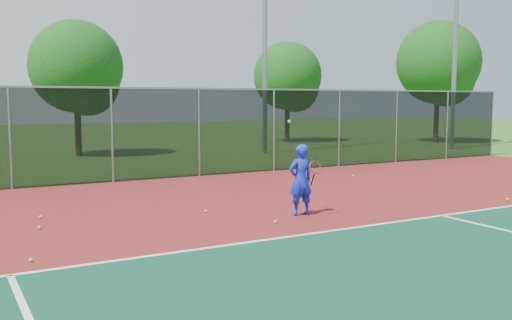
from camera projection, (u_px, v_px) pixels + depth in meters
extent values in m
plane|color=#2C601B|center=(496.00, 262.00, 9.28)|extent=(120.00, 120.00, 0.00)
cube|color=maroon|center=(407.00, 236.00, 11.02)|extent=(30.00, 20.00, 0.02)
cube|color=white|center=(441.00, 216.00, 12.85)|extent=(22.00, 0.10, 0.00)
cube|color=black|center=(199.00, 133.00, 19.53)|extent=(30.00, 0.04, 3.00)
cube|color=gray|center=(198.00, 89.00, 19.38)|extent=(30.00, 0.06, 0.06)
imported|color=#1629D5|center=(301.00, 180.00, 12.89)|extent=(0.61, 0.41, 1.62)
cylinder|color=black|center=(312.00, 180.00, 12.75)|extent=(0.03, 0.15, 0.27)
torus|color=#A51414|center=(315.00, 167.00, 12.63)|extent=(0.30, 0.13, 0.29)
sphere|color=#B4D719|center=(289.00, 121.00, 12.72)|extent=(0.07, 0.07, 0.07)
sphere|color=#B4D719|center=(206.00, 211.00, 13.23)|extent=(0.07, 0.07, 0.07)
sphere|color=#B4D719|center=(276.00, 222.00, 12.10)|extent=(0.07, 0.07, 0.07)
sphere|color=#B4D719|center=(39.00, 228.00, 11.54)|extent=(0.07, 0.07, 0.07)
sphere|color=#B4D719|center=(31.00, 260.00, 9.20)|extent=(0.07, 0.07, 0.07)
sphere|color=#B4D719|center=(353.00, 176.00, 19.42)|extent=(0.07, 0.07, 0.07)
sphere|color=#B4D719|center=(508.00, 199.00, 14.84)|extent=(0.07, 0.07, 0.07)
sphere|color=#B4D719|center=(41.00, 217.00, 12.60)|extent=(0.07, 0.07, 0.07)
sphere|color=#B4D719|center=(312.00, 180.00, 18.34)|extent=(0.07, 0.07, 0.07)
cylinder|color=gray|center=(265.00, 19.00, 27.67)|extent=(0.24, 0.24, 13.11)
cylinder|color=gray|center=(456.00, 25.00, 30.01)|extent=(0.24, 0.24, 13.11)
cylinder|color=#372614|center=(78.00, 130.00, 26.84)|extent=(0.30, 0.30, 2.43)
sphere|color=#124614|center=(76.00, 67.00, 26.52)|extent=(4.32, 4.32, 4.32)
sphere|color=#124614|center=(87.00, 84.00, 26.54)|extent=(2.97, 2.97, 2.97)
cylinder|color=#372614|center=(287.00, 123.00, 36.05)|extent=(0.30, 0.30, 2.41)
sphere|color=#124614|center=(287.00, 76.00, 35.74)|extent=(4.29, 4.29, 4.29)
sphere|color=#124614|center=(295.00, 89.00, 35.76)|extent=(2.95, 2.95, 2.95)
cylinder|color=#372614|center=(436.00, 119.00, 35.45)|extent=(0.30, 0.30, 2.88)
sphere|color=#124614|center=(438.00, 62.00, 35.08)|extent=(5.11, 5.11, 5.11)
sphere|color=#124614|center=(446.00, 78.00, 35.12)|extent=(3.51, 3.51, 3.51)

